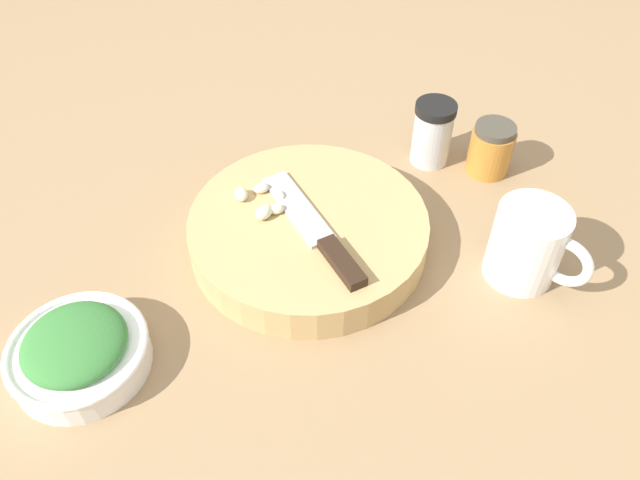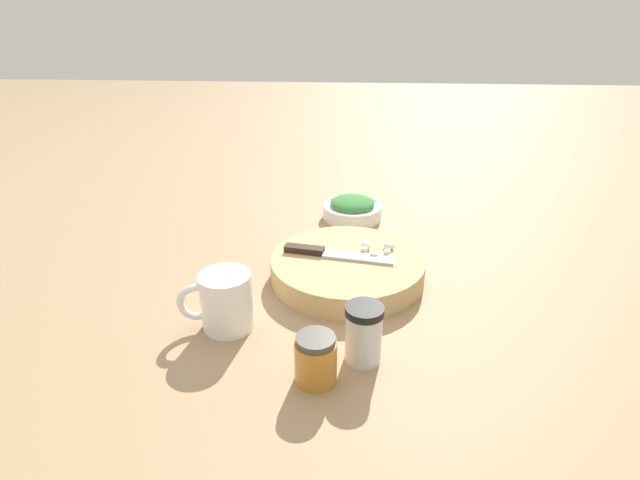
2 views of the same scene
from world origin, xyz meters
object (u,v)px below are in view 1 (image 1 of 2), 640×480
at_px(chef_knife, 318,233).
at_px(coffee_mug, 529,245).
at_px(spice_jar, 432,133).
at_px(honey_jar, 492,149).
at_px(herb_bowl, 78,351).
at_px(garlic_cloves, 261,201).
at_px(cutting_board, 308,232).

height_order(chef_knife, coffee_mug, coffee_mug).
bearing_deg(spice_jar, honey_jar, 125.40).
xyz_separation_m(herb_bowl, coffee_mug, (-0.47, 0.21, 0.02)).
relative_size(chef_knife, garlic_cloves, 2.98).
xyz_separation_m(coffee_mug, honey_jar, (-0.12, -0.16, -0.01)).
relative_size(herb_bowl, coffee_mug, 1.22).
distance_m(garlic_cloves, spice_jar, 0.28).
distance_m(herb_bowl, honey_jar, 0.59).
distance_m(cutting_board, garlic_cloves, 0.07).
xyz_separation_m(cutting_board, honey_jar, (-0.29, 0.04, 0.01)).
relative_size(garlic_cloves, herb_bowl, 0.49).
bearing_deg(coffee_mug, spice_jar, -107.18).
height_order(cutting_board, garlic_cloves, garlic_cloves).
distance_m(chef_knife, garlic_cloves, 0.09).
height_order(garlic_cloves, honey_jar, honey_jar).
distance_m(herb_bowl, spice_jar, 0.54).
height_order(cutting_board, herb_bowl, herb_bowl).
distance_m(chef_knife, honey_jar, 0.30).
relative_size(garlic_cloves, coffee_mug, 0.60).
distance_m(chef_knife, spice_jar, 0.26).
xyz_separation_m(cutting_board, garlic_cloves, (0.03, -0.06, 0.03)).
bearing_deg(cutting_board, coffee_mug, 131.08).
xyz_separation_m(chef_knife, spice_jar, (-0.25, -0.06, -0.00)).
bearing_deg(honey_jar, garlic_cloves, -16.66).
bearing_deg(garlic_cloves, honey_jar, 163.34).
bearing_deg(coffee_mug, honey_jar, -127.35).
relative_size(cutting_board, spice_jar, 3.15).
height_order(garlic_cloves, herb_bowl, garlic_cloves).
height_order(cutting_board, chef_knife, chef_knife).
xyz_separation_m(spice_jar, honey_jar, (-0.05, 0.07, -0.01)).
bearing_deg(chef_knife, herb_bowl, -177.79).
distance_m(chef_knife, coffee_mug, 0.25).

